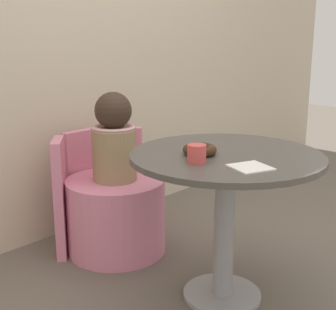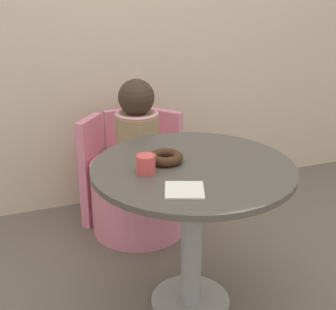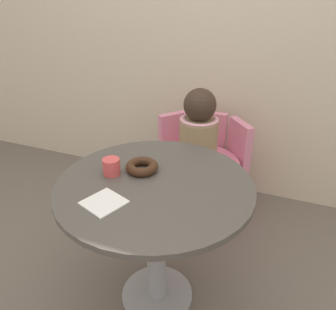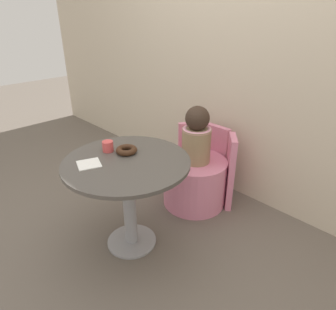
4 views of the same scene
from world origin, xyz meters
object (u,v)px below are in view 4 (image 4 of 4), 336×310
object	(u,v)px
round_table	(128,180)
cup	(108,146)
donut	(127,150)
tub_chair	(195,182)
child_figure	(197,136)

from	to	relation	value
round_table	cup	bearing A→B (deg)	-179.37
donut	cup	world-z (taller)	cup
tub_chair	child_figure	xyz separation A→B (m)	(0.00, 0.00, 0.43)
cup	child_figure	bearing A→B (deg)	75.84
round_table	cup	world-z (taller)	cup
round_table	tub_chair	world-z (taller)	round_table
tub_chair	child_figure	size ratio (longest dim) A/B	1.14
cup	tub_chair	bearing A→B (deg)	75.84
round_table	donut	distance (m)	0.20
round_table	tub_chair	distance (m)	0.79
child_figure	tub_chair	bearing A→B (deg)	180.00
tub_chair	cup	xyz separation A→B (m)	(-0.18, -0.72, 0.51)
tub_chair	donut	bearing A→B (deg)	-96.40
tub_chair	cup	world-z (taller)	cup
round_table	donut	size ratio (longest dim) A/B	5.77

